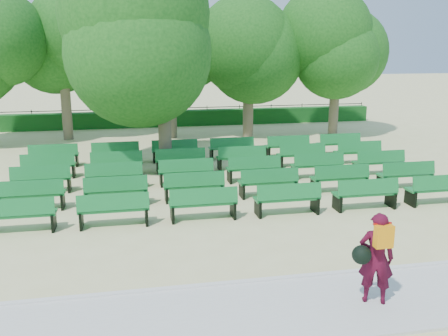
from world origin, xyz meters
The scene contains 9 objects.
ground centered at (0.00, 0.00, 0.00)m, with size 120.00×120.00×0.00m, color beige.
paving centered at (0.00, -7.40, 0.03)m, with size 30.00×2.20×0.06m, color silver.
curb centered at (0.00, -6.25, 0.05)m, with size 30.00×0.12×0.10m, color silver.
hedge centered at (0.00, 14.00, 0.45)m, with size 26.00×0.70×0.90m, color #16551B.
fence centered at (0.00, 14.40, 0.00)m, with size 26.00×0.10×1.02m, color black, non-canonical shape.
tree_line centered at (0.00, 10.00, 0.00)m, with size 21.80×6.80×7.04m, color #1E5D19, non-canonical shape.
bench_array centered at (1.29, 1.29, 0.10)m, with size 1.87×0.64×1.17m.
tree_among centered at (-0.43, 3.36, 4.80)m, with size 5.34×5.34×7.22m.
person centered at (2.44, -7.46, 0.95)m, with size 0.86×0.62×1.72m.
Camera 1 is at (-1.87, -15.09, 4.68)m, focal length 40.00 mm.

